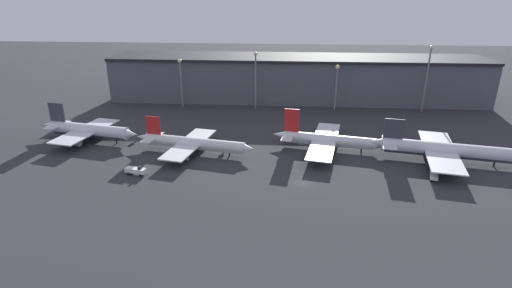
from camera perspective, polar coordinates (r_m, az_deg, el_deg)
ground at (r=112.70m, az=6.57°, el=-5.59°), size 600.00×600.00×0.00m
terminal_building at (r=195.17m, az=5.79°, el=9.33°), size 175.32×27.17×20.86m
airplane_0 at (r=153.35m, az=-22.82°, el=1.80°), size 38.65×29.21×13.02m
airplane_1 at (r=132.75m, az=-9.00°, el=0.08°), size 41.52×30.13×11.35m
airplane_2 at (r=136.13m, az=10.14°, el=0.56°), size 37.79×37.35×13.13m
airplane_3 at (r=137.28m, az=25.44°, el=-0.81°), size 47.74×36.64×12.69m
service_vehicle_0 at (r=121.51m, az=-16.80°, el=-3.63°), size 6.48×3.39×2.84m
service_vehicle_2 at (r=124.81m, az=24.08°, el=-4.07°), size 3.52×5.88×2.45m
lamp_post_0 at (r=184.17m, az=-10.71°, el=9.52°), size 1.80×1.80×21.88m
lamp_post_1 at (r=178.25m, az=-0.06°, el=10.14°), size 1.80×1.80×25.39m
lamp_post_2 at (r=179.81m, az=11.43°, el=8.84°), size 1.80×1.80×20.00m
lamp_post_3 at (r=187.52m, az=23.32°, el=9.54°), size 1.80×1.80×28.65m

